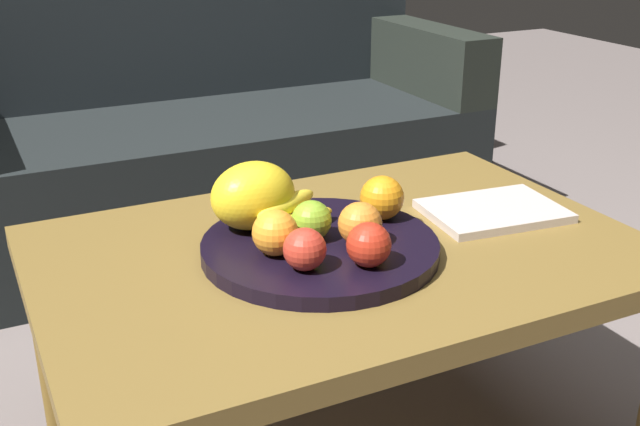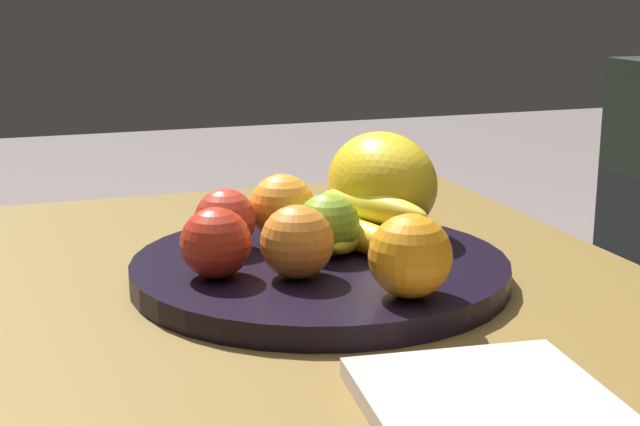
% 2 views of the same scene
% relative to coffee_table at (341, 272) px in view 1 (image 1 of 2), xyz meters
% --- Properties ---
extents(coffee_table, '(1.03, 0.69, 0.46)m').
position_rel_coffee_table_xyz_m(coffee_table, '(0.00, 0.00, 0.00)').
color(coffee_table, brown).
rests_on(coffee_table, ground_plane).
extents(couch, '(1.70, 0.70, 0.90)m').
position_rel_coffee_table_xyz_m(couch, '(0.13, 1.21, -0.10)').
color(couch, black).
rests_on(couch, ground_plane).
extents(fruit_bowl, '(0.40, 0.40, 0.03)m').
position_rel_coffee_table_xyz_m(fruit_bowl, '(-0.05, -0.01, 0.06)').
color(fruit_bowl, black).
rests_on(fruit_bowl, coffee_table).
extents(melon_large_front, '(0.16, 0.13, 0.12)m').
position_rel_coffee_table_xyz_m(melon_large_front, '(-0.13, 0.09, 0.13)').
color(melon_large_front, yellow).
rests_on(melon_large_front, fruit_bowl).
extents(orange_front, '(0.07, 0.07, 0.07)m').
position_rel_coffee_table_xyz_m(orange_front, '(-0.13, -0.03, 0.11)').
color(orange_front, orange).
rests_on(orange_front, fruit_bowl).
extents(orange_left, '(0.08, 0.08, 0.08)m').
position_rel_coffee_table_xyz_m(orange_left, '(0.09, 0.03, 0.11)').
color(orange_left, orange).
rests_on(orange_left, fruit_bowl).
extents(orange_right, '(0.07, 0.07, 0.07)m').
position_rel_coffee_table_xyz_m(orange_right, '(0.01, -0.05, 0.11)').
color(orange_right, orange).
rests_on(orange_right, fruit_bowl).
extents(apple_front, '(0.07, 0.07, 0.07)m').
position_rel_coffee_table_xyz_m(apple_front, '(-0.02, -0.13, 0.11)').
color(apple_front, red).
rests_on(apple_front, fruit_bowl).
extents(apple_left, '(0.07, 0.07, 0.07)m').
position_rel_coffee_table_xyz_m(apple_left, '(-0.06, -0.00, 0.11)').
color(apple_left, '#7EAB27').
rests_on(apple_left, fruit_bowl).
extents(apple_right, '(0.07, 0.07, 0.07)m').
position_rel_coffee_table_xyz_m(apple_right, '(-0.12, -0.10, 0.11)').
color(apple_right, red).
rests_on(apple_right, fruit_bowl).
extents(banana_bunch, '(0.17, 0.13, 0.06)m').
position_rel_coffee_table_xyz_m(banana_bunch, '(-0.07, 0.05, 0.10)').
color(banana_bunch, yellow).
rests_on(banana_bunch, fruit_bowl).
extents(magazine, '(0.27, 0.20, 0.02)m').
position_rel_coffee_table_xyz_m(magazine, '(0.32, 0.00, 0.06)').
color(magazine, beige).
rests_on(magazine, coffee_table).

